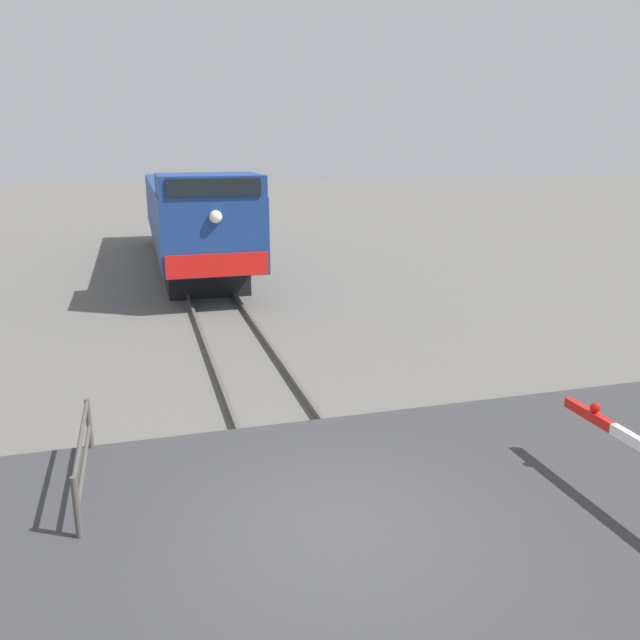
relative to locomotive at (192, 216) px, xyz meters
The scene contains 6 objects.
ground_plane 19.04m from the locomotive, 90.00° to the right, with size 160.00×160.00×0.00m, color #605E59.
rail_track_left 19.05m from the locomotive, 92.17° to the right, with size 0.08×80.00×0.15m, color #59544C.
rail_track_right 19.05m from the locomotive, 87.83° to the right, with size 0.08×80.00×0.15m, color #59544C.
road_surface 19.03m from the locomotive, 90.00° to the right, with size 36.00×6.29×0.17m, color #38383A.
locomotive is the anchor object (origin of this frame).
guard_railing 17.37m from the locomotive, 99.93° to the right, with size 0.08×2.49×0.95m.
Camera 1 is at (-2.09, -6.44, 4.61)m, focal length 36.11 mm.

